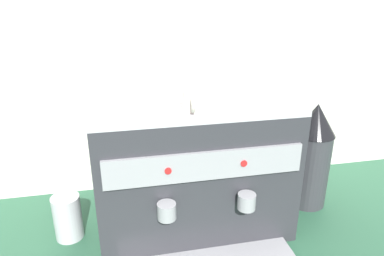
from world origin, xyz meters
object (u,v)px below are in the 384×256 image
object	(u,v)px
ceramic_bowl_1	(227,88)
ceramic_bowl_2	(198,84)
ceramic_cup_1	(139,81)
ceramic_bowl_3	(213,95)
ceramic_cup_2	(193,101)
milk_pitcher	(68,217)
coffee_grinder	(312,155)
ceramic_cup_0	(176,83)
espresso_machine	(192,163)
ceramic_bowl_0	(145,105)

from	to	relation	value
ceramic_bowl_1	ceramic_bowl_2	xyz separation A→B (m)	(-0.09, 0.07, 0.00)
ceramic_cup_1	ceramic_bowl_3	world-z (taller)	ceramic_cup_1
ceramic_cup_2	ceramic_cup_1	bearing A→B (deg)	120.52
ceramic_bowl_2	milk_pitcher	bearing A→B (deg)	-166.66
ceramic_bowl_1	ceramic_cup_2	bearing A→B (deg)	-132.05
ceramic_bowl_3	coffee_grinder	distance (m)	0.52
coffee_grinder	milk_pitcher	world-z (taller)	coffee_grinder
ceramic_cup_0	ceramic_cup_2	world-z (taller)	ceramic_cup_0
ceramic_bowl_3	espresso_machine	bearing A→B (deg)	134.41
ceramic_cup_1	ceramic_cup_2	size ratio (longest dim) A/B	1.05
ceramic_cup_1	milk_pitcher	world-z (taller)	ceramic_cup_1
ceramic_bowl_1	milk_pitcher	bearing A→B (deg)	-175.29
ceramic_cup_1	ceramic_cup_0	bearing A→B (deg)	-21.25
milk_pitcher	ceramic_cup_2	bearing A→B (deg)	-17.24
ceramic_cup_0	ceramic_bowl_0	world-z (taller)	ceramic_cup_0
ceramic_cup_0	ceramic_cup_2	size ratio (longest dim) A/B	1.10
ceramic_bowl_2	ceramic_bowl_3	size ratio (longest dim) A/B	1.09
ceramic_bowl_3	ceramic_bowl_0	bearing A→B (deg)	-166.85
ceramic_cup_1	ceramic_bowl_1	xyz separation A→B (m)	(0.30, -0.06, -0.02)
ceramic_bowl_0	ceramic_bowl_2	distance (m)	0.30
milk_pitcher	ceramic_bowl_0	bearing A→B (deg)	-19.45
ceramic_cup_0	coffee_grinder	size ratio (longest dim) A/B	0.26
ceramic_bowl_2	coffee_grinder	world-z (taller)	ceramic_bowl_2
espresso_machine	ceramic_bowl_3	bearing A→B (deg)	-45.59
ceramic_cup_2	milk_pitcher	world-z (taller)	ceramic_cup_2
ceramic_cup_1	ceramic_bowl_1	size ratio (longest dim) A/B	1.10
ceramic_bowl_0	milk_pitcher	xyz separation A→B (m)	(-0.28, 0.10, -0.42)
ceramic_cup_0	milk_pitcher	size ratio (longest dim) A/B	0.68
ceramic_cup_0	ceramic_cup_2	xyz separation A→B (m)	(0.02, -0.19, -0.01)
ceramic_cup_0	ceramic_bowl_2	xyz separation A→B (m)	(0.09, 0.05, -0.02)
espresso_machine	ceramic_cup_0	xyz separation A→B (m)	(-0.04, 0.05, 0.28)
espresso_machine	coffee_grinder	bearing A→B (deg)	2.36
ceramic_cup_2	ceramic_bowl_2	xyz separation A→B (m)	(0.07, 0.24, -0.01)
ceramic_cup_0	milk_pitcher	world-z (taller)	ceramic_cup_0
ceramic_cup_1	coffee_grinder	xyz separation A→B (m)	(0.64, -0.08, -0.31)
ceramic_bowl_2	ceramic_bowl_3	distance (m)	0.16
espresso_machine	ceramic_bowl_1	size ratio (longest dim) A/B	6.98
milk_pitcher	ceramic_cup_1	bearing A→B (deg)	21.61
ceramic_bowl_2	coffee_grinder	distance (m)	0.52
ceramic_bowl_2	milk_pitcher	size ratio (longest dim) A/B	0.65
ceramic_bowl_1	ceramic_bowl_3	xyz separation A→B (m)	(-0.08, -0.09, 0.00)
ceramic_bowl_0	coffee_grinder	distance (m)	0.71
ceramic_cup_0	ceramic_cup_1	distance (m)	0.13
milk_pitcher	espresso_machine	bearing A→B (deg)	1.08
ceramic_bowl_2	coffee_grinder	bearing A→B (deg)	-11.35
ceramic_bowl_0	coffee_grinder	xyz separation A→B (m)	(0.64, 0.13, -0.28)
ceramic_cup_2	coffee_grinder	xyz separation A→B (m)	(0.50, 0.16, -0.30)
coffee_grinder	ceramic_bowl_1	bearing A→B (deg)	176.83
espresso_machine	ceramic_cup_0	size ratio (longest dim) A/B	6.01
milk_pitcher	ceramic_bowl_2	bearing A→B (deg)	13.34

